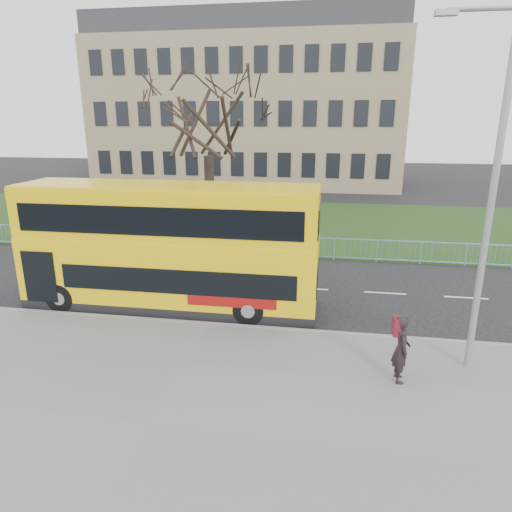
{
  "coord_description": "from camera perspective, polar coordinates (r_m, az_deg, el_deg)",
  "views": [
    {
      "loc": [
        3.71,
        -14.78,
        6.55
      ],
      "look_at": [
        1.12,
        1.0,
        1.73
      ],
      "focal_mm": 32.0,
      "sensor_mm": 36.0,
      "label": 1
    }
  ],
  "objects": [
    {
      "name": "grass_verge",
      "position": [
        30.03,
        2.02,
        4.25
      ],
      "size": [
        80.0,
        15.4,
        0.08
      ],
      "primitive_type": "cube",
      "color": "#1B3513",
      "rests_on": "ground"
    },
    {
      "name": "street_lamp",
      "position": [
        12.47,
        27.06,
        7.55
      ],
      "size": [
        1.86,
        0.21,
        8.79
      ],
      "rotation": [
        0.0,
        0.0,
        0.02
      ],
      "color": "#92949A",
      "rests_on": "pavement"
    },
    {
      "name": "pavement",
      "position": [
        10.97,
        -13.22,
        -19.99
      ],
      "size": [
        80.0,
        10.5,
        0.12
      ],
      "primitive_type": "cube",
      "color": "slate",
      "rests_on": "ground"
    },
    {
      "name": "ground",
      "position": [
        16.59,
        -4.4,
        -6.53
      ],
      "size": [
        120.0,
        120.0,
        0.0
      ],
      "primitive_type": "plane",
      "color": "black",
      "rests_on": "ground"
    },
    {
      "name": "kerb",
      "position": [
        15.2,
        -5.79,
        -8.55
      ],
      "size": [
        80.0,
        0.2,
        0.14
      ],
      "primitive_type": "cube",
      "color": "gray",
      "rests_on": "ground"
    },
    {
      "name": "pedestrian",
      "position": [
        12.25,
        17.69,
        -10.99
      ],
      "size": [
        0.46,
        0.67,
        1.78
      ],
      "primitive_type": "imported",
      "rotation": [
        0.0,
        0.0,
        1.63
      ],
      "color": "black",
      "rests_on": "pavement"
    },
    {
      "name": "bare_tree",
      "position": [
        25.7,
        -6.0,
        14.28
      ],
      "size": [
        7.54,
        7.54,
        10.77
      ],
      "primitive_type": null,
      "color": "black",
      "rests_on": "grass_verge"
    },
    {
      "name": "yellow_bus",
      "position": [
        16.28,
        -10.8,
        1.48
      ],
      "size": [
        10.4,
        2.51,
        4.36
      ],
      "rotation": [
        0.0,
        0.0,
        0.0
      ],
      "color": "yellow",
      "rests_on": "ground"
    },
    {
      "name": "guard_railing",
      "position": [
        22.52,
        -0.49,
        1.33
      ],
      "size": [
        40.0,
        0.12,
        1.1
      ],
      "primitive_type": null,
      "color": "#77B1D5",
      "rests_on": "ground"
    },
    {
      "name": "civic_building",
      "position": [
        50.54,
        -0.62,
        17.29
      ],
      "size": [
        30.0,
        15.0,
        14.0
      ],
      "primitive_type": "cube",
      "color": "#8F7E5B",
      "rests_on": "ground"
    }
  ]
}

